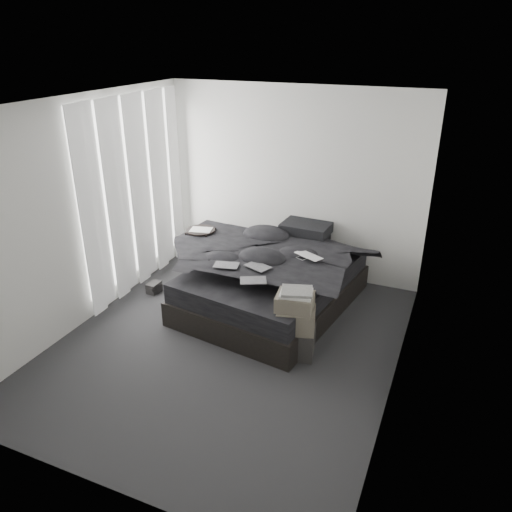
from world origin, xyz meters
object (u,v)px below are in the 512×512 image
at_px(side_stand, 202,255).
at_px(box_lower, 294,341).
at_px(bed, 272,294).
at_px(laptop, 306,251).

distance_m(side_stand, box_lower, 2.16).
bearing_deg(box_lower, bed, 124.11).
bearing_deg(laptop, side_stand, -164.42).
distance_m(laptop, box_lower, 1.12).
bearing_deg(laptop, box_lower, -51.25).
bearing_deg(side_stand, bed, -14.58).
xyz_separation_m(laptop, box_lower, (0.19, -0.89, -0.66)).
distance_m(bed, side_stand, 1.23).
relative_size(laptop, side_stand, 0.49).
distance_m(bed, laptop, 0.79).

